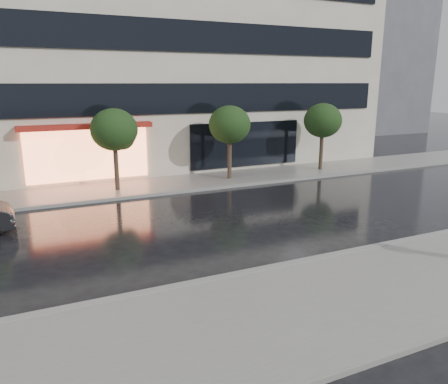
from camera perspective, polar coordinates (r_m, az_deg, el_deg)
ground at (r=13.80m, az=7.52°, el=-7.90°), size 120.00×120.00×0.00m
sidewalk_near at (r=11.43m, az=16.48°, el=-12.93°), size 60.00×4.50×0.12m
sidewalk_far at (r=22.70m, az=-6.41°, el=1.09°), size 60.00×3.50×0.12m
curb_near at (r=13.01m, az=9.91°, el=-9.06°), size 60.00×0.25×0.14m
curb_far at (r=21.09m, az=-4.88°, el=0.15°), size 60.00×0.25×0.14m
office_building at (r=29.80m, az=-12.03°, el=21.28°), size 30.00×12.76×18.00m
bg_building_right at (r=50.95m, az=16.15°, el=16.82°), size 12.00×12.00×16.00m
tree_mid_west at (r=21.28m, az=-14.01°, el=7.72°), size 2.20×2.20×3.99m
tree_mid_east at (r=23.17m, az=0.84°, el=8.62°), size 2.20×2.20×3.99m
tree_far_east at (r=26.33m, az=12.83°, el=8.94°), size 2.20×2.20×3.99m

